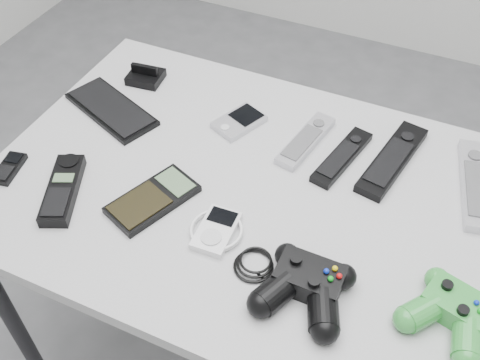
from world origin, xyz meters
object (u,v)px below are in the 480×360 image
at_px(remote_silver_b, 476,184).
at_px(controller_green, 453,311).
at_px(remote_black_b, 393,159).
at_px(mp3_player, 216,230).
at_px(pda_keyboard, 111,109).
at_px(remote_black_a, 342,157).
at_px(pda, 239,121).
at_px(calculator, 153,199).
at_px(mobile_phone, 9,168).
at_px(controller_black, 306,284).
at_px(cordless_handset, 63,189).
at_px(desk, 267,215).
at_px(remote_silver_a, 306,140).

height_order(remote_silver_b, controller_green, controller_green).
height_order(remote_black_b, mp3_player, remote_black_b).
xyz_separation_m(pda_keyboard, remote_black_a, (0.52, 0.06, 0.00)).
bearing_deg(controller_green, mp3_player, -164.97).
relative_size(pda, calculator, 0.63).
xyz_separation_m(remote_black_b, mobile_phone, (-0.70, -0.35, -0.00)).
distance_m(remote_silver_b, controller_black, 0.43).
bearing_deg(controller_green, cordless_handset, -162.08).
bearing_deg(pda, remote_silver_b, 24.86).
relative_size(desk, calculator, 6.41).
relative_size(remote_black_b, cordless_handset, 1.37).
relative_size(pda_keyboard, remote_black_b, 0.98).
bearing_deg(mobile_phone, controller_green, -10.38).
bearing_deg(desk, pda_keyboard, 168.34).
bearing_deg(pda_keyboard, mp3_player, -9.02).
xyz_separation_m(remote_silver_a, mobile_phone, (-0.52, -0.33, -0.00)).
distance_m(desk, remote_black_a, 0.20).
xyz_separation_m(desk, remote_silver_b, (0.37, 0.18, 0.08)).
height_order(desk, remote_black_a, remote_black_a).
bearing_deg(remote_silver_a, mobile_phone, -138.00).
xyz_separation_m(cordless_handset, controller_green, (0.74, 0.03, 0.01)).
distance_m(calculator, mp3_player, 0.15).
relative_size(remote_black_b, controller_black, 0.90).
height_order(remote_silver_a, remote_black_a, remote_silver_a).
bearing_deg(controller_black, mp3_player, 164.98).
height_order(remote_silver_a, mp3_player, remote_silver_a).
relative_size(pda_keyboard, remote_silver_a, 1.26).
relative_size(pda, remote_silver_b, 0.46).
height_order(calculator, controller_black, controller_black).
bearing_deg(remote_black_a, pda, -171.37).
bearing_deg(pda_keyboard, remote_silver_a, 31.68).
xyz_separation_m(remote_silver_a, controller_green, (0.36, -0.30, 0.01)).
bearing_deg(desk, cordless_handset, -155.29).
height_order(pda_keyboard, mp3_player, mp3_player).
bearing_deg(remote_black_b, remote_silver_b, 9.79).
bearing_deg(remote_black_b, remote_black_a, -149.88).
distance_m(mobile_phone, cordless_handset, 0.14).
xyz_separation_m(remote_black_a, controller_green, (0.27, -0.28, 0.02)).
distance_m(remote_black_b, cordless_handset, 0.66).
relative_size(controller_black, controller_green, 1.72).
bearing_deg(mobile_phone, pda_keyboard, 59.34).
relative_size(remote_silver_b, mobile_phone, 2.78).
xyz_separation_m(remote_black_b, calculator, (-0.39, -0.30, -0.00)).
relative_size(remote_black_a, controller_green, 1.22).
bearing_deg(pda, remote_silver_a, 23.52).
relative_size(mp3_player, controller_green, 0.68).
relative_size(mp3_player, controller_black, 0.40).
distance_m(pda_keyboard, controller_black, 0.63).
bearing_deg(pda_keyboard, remote_black_a, 28.27).
relative_size(desk, remote_silver_a, 6.07).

